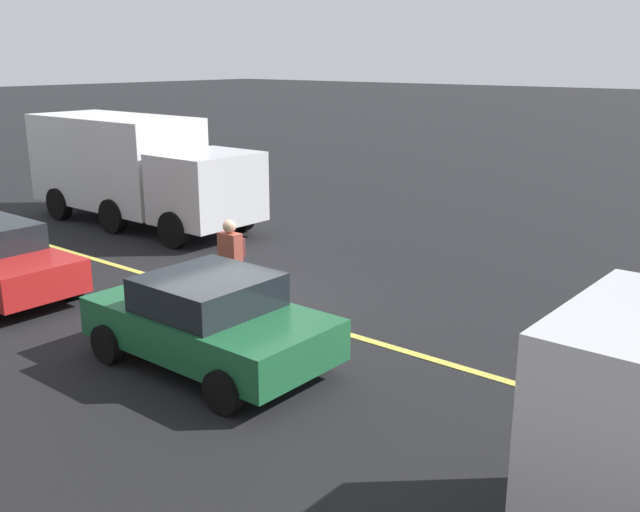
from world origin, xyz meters
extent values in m
plane|color=black|center=(0.00, 0.00, 0.00)|extent=(200.00, 200.00, 0.00)
cube|color=#D8CC4C|center=(0.00, 0.00, 0.01)|extent=(80.00, 0.16, 0.01)
cylinder|color=black|center=(5.27, 1.88, 0.30)|extent=(0.60, 0.22, 0.60)
cylinder|color=black|center=(2.57, 1.88, 0.30)|extent=(0.60, 0.22, 0.60)
cube|color=#1E6038|center=(-1.76, 2.27, 0.60)|extent=(3.82, 1.87, 0.60)
cube|color=black|center=(-1.76, 2.27, 1.15)|extent=(1.67, 1.72, 0.49)
cylinder|color=black|center=(-0.50, 3.18, 0.30)|extent=(0.60, 0.22, 0.60)
cylinder|color=black|center=(-0.50, 1.35, 0.30)|extent=(0.60, 0.22, 0.60)
cylinder|color=black|center=(-3.02, 3.18, 0.30)|extent=(0.60, 0.22, 0.60)
cylinder|color=black|center=(-3.02, 1.35, 0.30)|extent=(0.60, 0.22, 0.60)
cube|color=silver|center=(4.03, -2.94, 1.32)|extent=(2.05, 2.33, 1.74)
cube|color=silver|center=(7.76, -2.94, 1.67)|extent=(5.11, 2.33, 2.44)
cylinder|color=black|center=(4.03, -4.06, 0.45)|extent=(0.90, 0.28, 0.90)
cylinder|color=black|center=(4.03, -1.83, 0.45)|extent=(0.90, 0.28, 0.90)
cylinder|color=black|center=(9.04, -4.06, 0.45)|extent=(0.90, 0.28, 0.90)
cylinder|color=black|center=(9.04, -1.83, 0.45)|extent=(0.90, 0.28, 0.90)
cylinder|color=black|center=(6.48, -4.06, 0.45)|extent=(0.90, 0.28, 0.90)
cylinder|color=black|center=(6.48, -1.83, 0.45)|extent=(0.90, 0.28, 0.90)
cylinder|color=brown|center=(-0.54, 0.54, 0.43)|extent=(0.14, 0.14, 0.86)
cylinder|color=brown|center=(-0.32, 0.55, 0.43)|extent=(0.14, 0.14, 0.86)
cube|color=#993F33|center=(-0.43, 0.54, 1.18)|extent=(0.42, 0.22, 0.65)
sphere|color=tan|center=(-0.43, 0.54, 1.62)|extent=(0.23, 0.23, 0.23)
cube|color=#592626|center=(-0.43, 0.37, 1.22)|extent=(0.26, 0.16, 0.34)
camera|label=1|loc=(-9.36, 8.95, 4.47)|focal=40.38mm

